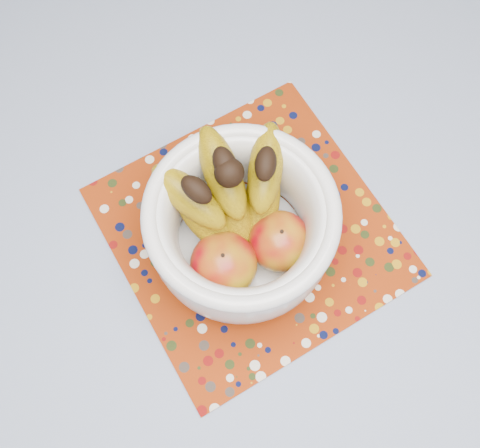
# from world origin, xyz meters

# --- Properties ---
(table) EXTENTS (1.20, 1.20, 0.75)m
(table) POSITION_xyz_m (0.00, 0.00, 0.67)
(table) COLOR brown
(table) RESTS_ON ground
(tablecloth) EXTENTS (1.32, 1.32, 0.01)m
(tablecloth) POSITION_xyz_m (0.00, 0.00, 0.76)
(tablecloth) COLOR slate
(tablecloth) RESTS_ON table
(placemat) EXTENTS (0.44, 0.44, 0.00)m
(placemat) POSITION_xyz_m (0.02, 0.12, 0.76)
(placemat) COLOR maroon
(placemat) RESTS_ON tablecloth
(fruit_bowl) EXTENTS (0.27, 0.25, 0.20)m
(fruit_bowl) POSITION_xyz_m (0.00, 0.11, 0.85)
(fruit_bowl) COLOR white
(fruit_bowl) RESTS_ON placemat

